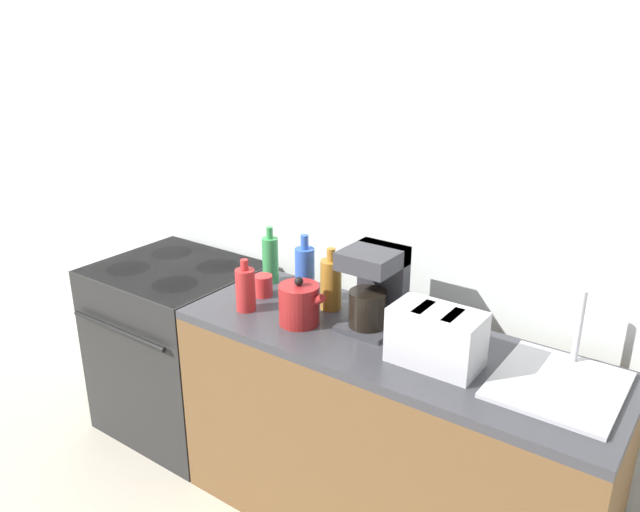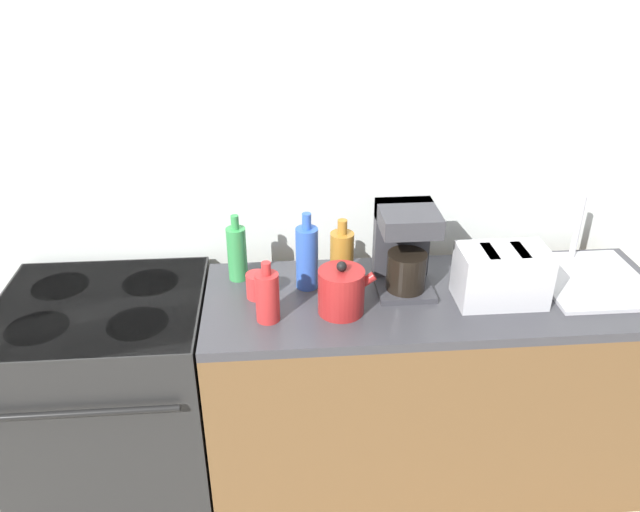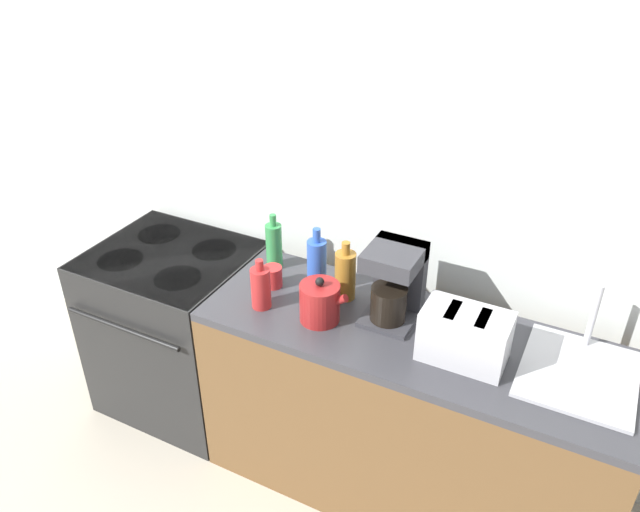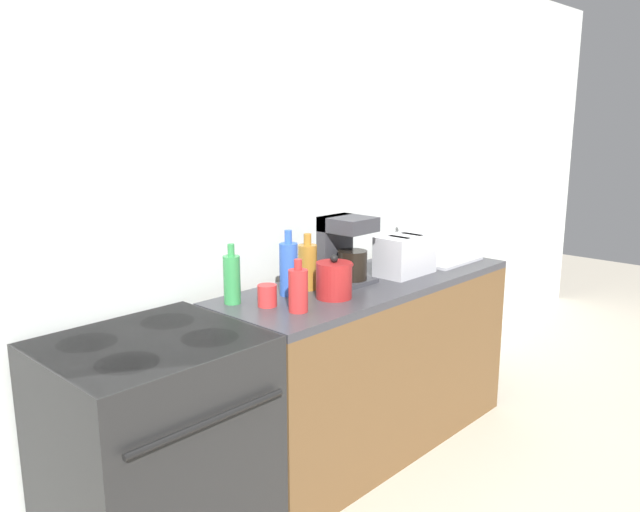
{
  "view_description": "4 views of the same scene",
  "coord_description": "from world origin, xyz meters",
  "px_view_note": "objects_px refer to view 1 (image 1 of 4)",
  "views": [
    {
      "loc": [
        1.61,
        -1.56,
        2.01
      ],
      "look_at": [
        0.23,
        0.37,
        1.12
      ],
      "focal_mm": 35.0,
      "sensor_mm": 36.0,
      "label": 1
    },
    {
      "loc": [
        0.02,
        -1.62,
        2.1
      ],
      "look_at": [
        0.18,
        0.39,
        1.02
      ],
      "focal_mm": 35.0,
      "sensor_mm": 36.0,
      "label": 2
    },
    {
      "loc": [
        1.17,
        -1.58,
        2.41
      ],
      "look_at": [
        0.16,
        0.36,
        1.08
      ],
      "focal_mm": 35.0,
      "sensor_mm": 36.0,
      "label": 3
    },
    {
      "loc": [
        -1.76,
        -1.6,
        1.67
      ],
      "look_at": [
        0.29,
        0.35,
        1.05
      ],
      "focal_mm": 35.0,
      "sensor_mm": 36.0,
      "label": 4
    }
  ],
  "objects_px": {
    "bottle_amber": "(331,284)",
    "bottle_red": "(245,289)",
    "cup_red": "(263,286)",
    "kettle": "(299,304)",
    "coffee_maker": "(375,286)",
    "bottle_green": "(270,259)",
    "toaster": "(436,337)",
    "bottle_blue": "(305,274)",
    "stove": "(180,346)"
  },
  "relations": [
    {
      "from": "bottle_red",
      "to": "bottle_amber",
      "type": "bearing_deg",
      "value": 38.18
    },
    {
      "from": "toaster",
      "to": "coffee_maker",
      "type": "bearing_deg",
      "value": 158.39
    },
    {
      "from": "bottle_green",
      "to": "kettle",
      "type": "bearing_deg",
      "value": -35.53
    },
    {
      "from": "kettle",
      "to": "bottle_red",
      "type": "height_order",
      "value": "bottle_red"
    },
    {
      "from": "stove",
      "to": "toaster",
      "type": "bearing_deg",
      "value": -3.57
    },
    {
      "from": "toaster",
      "to": "bottle_green",
      "type": "xyz_separation_m",
      "value": [
        -0.94,
        0.24,
        0.01
      ]
    },
    {
      "from": "coffee_maker",
      "to": "bottle_red",
      "type": "height_order",
      "value": "coffee_maker"
    },
    {
      "from": "bottle_blue",
      "to": "bottle_amber",
      "type": "bearing_deg",
      "value": 3.1
    },
    {
      "from": "stove",
      "to": "kettle",
      "type": "xyz_separation_m",
      "value": [
        0.87,
        -0.12,
        0.52
      ]
    },
    {
      "from": "bottle_green",
      "to": "bottle_blue",
      "type": "bearing_deg",
      "value": -17.68
    },
    {
      "from": "kettle",
      "to": "bottle_blue",
      "type": "height_order",
      "value": "bottle_blue"
    },
    {
      "from": "cup_red",
      "to": "stove",
      "type": "bearing_deg",
      "value": -179.71
    },
    {
      "from": "kettle",
      "to": "coffee_maker",
      "type": "bearing_deg",
      "value": 32.37
    },
    {
      "from": "bottle_red",
      "to": "bottle_green",
      "type": "height_order",
      "value": "bottle_green"
    },
    {
      "from": "bottle_red",
      "to": "stove",
      "type": "bearing_deg",
      "value": 166.37
    },
    {
      "from": "cup_red",
      "to": "coffee_maker",
      "type": "bearing_deg",
      "value": 3.82
    },
    {
      "from": "coffee_maker",
      "to": "cup_red",
      "type": "relative_size",
      "value": 3.45
    },
    {
      "from": "bottle_blue",
      "to": "bottle_green",
      "type": "relative_size",
      "value": 1.14
    },
    {
      "from": "bottle_amber",
      "to": "bottle_green",
      "type": "height_order",
      "value": "bottle_amber"
    },
    {
      "from": "toaster",
      "to": "cup_red",
      "type": "distance_m",
      "value": 0.88
    },
    {
      "from": "kettle",
      "to": "bottle_blue",
      "type": "distance_m",
      "value": 0.22
    },
    {
      "from": "bottle_amber",
      "to": "cup_red",
      "type": "bearing_deg",
      "value": -168.09
    },
    {
      "from": "stove",
      "to": "bottle_red",
      "type": "distance_m",
      "value": 0.82
    },
    {
      "from": "stove",
      "to": "coffee_maker",
      "type": "height_order",
      "value": "coffee_maker"
    },
    {
      "from": "bottle_red",
      "to": "cup_red",
      "type": "bearing_deg",
      "value": 103.58
    },
    {
      "from": "bottle_amber",
      "to": "coffee_maker",
      "type": "bearing_deg",
      "value": -7.54
    },
    {
      "from": "coffee_maker",
      "to": "bottle_green",
      "type": "height_order",
      "value": "coffee_maker"
    },
    {
      "from": "kettle",
      "to": "bottle_amber",
      "type": "height_order",
      "value": "bottle_amber"
    },
    {
      "from": "bottle_amber",
      "to": "kettle",
      "type": "bearing_deg",
      "value": -96.35
    },
    {
      "from": "stove",
      "to": "cup_red",
      "type": "distance_m",
      "value": 0.75
    },
    {
      "from": "kettle",
      "to": "cup_red",
      "type": "bearing_deg",
      "value": 157.55
    },
    {
      "from": "bottle_red",
      "to": "bottle_blue",
      "type": "height_order",
      "value": "bottle_blue"
    },
    {
      "from": "bottle_red",
      "to": "bottle_green",
      "type": "distance_m",
      "value": 0.32
    },
    {
      "from": "stove",
      "to": "coffee_maker",
      "type": "bearing_deg",
      "value": 2.0
    },
    {
      "from": "toaster",
      "to": "bottle_red",
      "type": "distance_m",
      "value": 0.83
    },
    {
      "from": "cup_red",
      "to": "kettle",
      "type": "bearing_deg",
      "value": -22.45
    },
    {
      "from": "stove",
      "to": "toaster",
      "type": "relative_size",
      "value": 2.83
    },
    {
      "from": "bottle_red",
      "to": "kettle",
      "type": "bearing_deg",
      "value": 6.83
    },
    {
      "from": "toaster",
      "to": "bottle_red",
      "type": "height_order",
      "value": "bottle_red"
    },
    {
      "from": "bottle_red",
      "to": "cup_red",
      "type": "height_order",
      "value": "bottle_red"
    },
    {
      "from": "bottle_amber",
      "to": "toaster",
      "type": "bearing_deg",
      "value": -16.06
    },
    {
      "from": "bottle_red",
      "to": "coffee_maker",
      "type": "bearing_deg",
      "value": 20.43
    },
    {
      "from": "toaster",
      "to": "bottle_amber",
      "type": "distance_m",
      "value": 0.58
    },
    {
      "from": "bottle_amber",
      "to": "bottle_red",
      "type": "bearing_deg",
      "value": -141.82
    },
    {
      "from": "kettle",
      "to": "bottle_blue",
      "type": "bearing_deg",
      "value": 121.09
    },
    {
      "from": "stove",
      "to": "toaster",
      "type": "xyz_separation_m",
      "value": [
        1.45,
        -0.09,
        0.54
      ]
    },
    {
      "from": "coffee_maker",
      "to": "bottle_red",
      "type": "relative_size",
      "value": 1.45
    },
    {
      "from": "kettle",
      "to": "bottle_red",
      "type": "distance_m",
      "value": 0.26
    },
    {
      "from": "toaster",
      "to": "bottle_green",
      "type": "bearing_deg",
      "value": 166.0
    },
    {
      "from": "kettle",
      "to": "coffee_maker",
      "type": "height_order",
      "value": "coffee_maker"
    }
  ]
}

